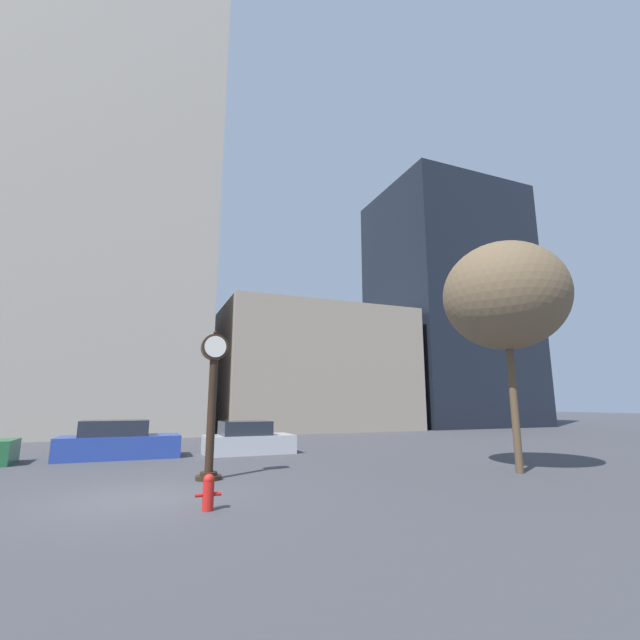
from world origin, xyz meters
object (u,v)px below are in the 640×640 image
(car_silver, at_px, (248,440))
(bare_tree, at_px, (505,296))
(car_blue, at_px, (119,442))
(fire_hydrant_near, at_px, (208,492))
(street_clock, at_px, (212,393))

(car_silver, height_order, bare_tree, bare_tree)
(car_blue, relative_size, fire_hydrant_near, 6.34)
(street_clock, bearing_deg, bare_tree, -15.31)
(car_blue, distance_m, bare_tree, 15.74)
(car_blue, height_order, bare_tree, bare_tree)
(car_blue, bearing_deg, bare_tree, -36.76)
(street_clock, distance_m, car_blue, 7.14)
(car_blue, bearing_deg, street_clock, -67.12)
(street_clock, xyz_separation_m, car_blue, (-2.70, 6.35, -1.83))
(street_clock, height_order, bare_tree, bare_tree)
(car_silver, relative_size, fire_hydrant_near, 5.34)
(car_blue, xyz_separation_m, fire_hydrant_near, (2.18, -10.03, -0.26))
(car_blue, bearing_deg, fire_hydrant_near, -77.89)
(car_blue, distance_m, car_silver, 5.20)
(street_clock, xyz_separation_m, car_silver, (2.50, 6.01, -1.87))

